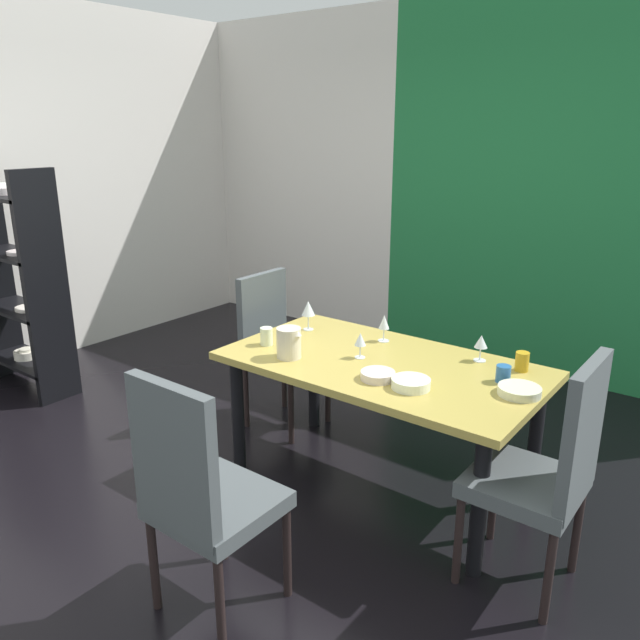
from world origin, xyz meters
TOP-DOWN VIEW (x-y plane):
  - ground_plane at (0.00, 0.00)m, footprint 5.24×5.21m
  - back_panel_interior at (-1.55, 2.56)m, footprint 2.14×0.10m
  - garden_window_panel at (1.07, 2.56)m, footprint 3.11×0.10m
  - dining_table at (0.75, 0.40)m, footprint 1.63×0.89m
  - chair_head_near at (0.70, -0.82)m, footprint 0.44×0.44m
  - chair_left_far at (-0.20, 0.66)m, footprint 0.45×0.44m
  - chair_right_near at (1.70, 0.15)m, footprint 0.44×0.44m
  - display_shelf at (-2.06, -0.04)m, footprint 0.82×0.31m
  - wine_glass_north at (0.12, 0.58)m, footprint 0.08×0.08m
  - wine_glass_corner at (0.58, 0.68)m, footprint 0.07×0.07m
  - wine_glass_rear at (0.62, 0.38)m, footprint 0.06×0.06m
  - wine_glass_right at (1.14, 0.72)m, footprint 0.07×0.07m
  - serving_bowl_center at (1.46, 0.43)m, footprint 0.19×0.19m
  - serving_bowl_front at (1.03, 0.20)m, footprint 0.18×0.18m
  - serving_bowl_left at (0.85, 0.19)m, footprint 0.17×0.17m
  - cup_near_shelf at (1.34, 0.52)m, footprint 0.07×0.07m
  - cup_near_window at (0.10, 0.23)m, footprint 0.07×0.07m
  - cup_south at (1.36, 0.71)m, footprint 0.07×0.07m
  - pitcher_west at (0.33, 0.16)m, footprint 0.15×0.13m

SIDE VIEW (x-z plane):
  - ground_plane at x=0.00m, z-range -0.02..0.00m
  - chair_left_far at x=-0.20m, z-range 0.06..1.05m
  - chair_head_near at x=0.70m, z-range 0.05..1.09m
  - chair_right_near at x=1.70m, z-range 0.05..1.10m
  - dining_table at x=0.75m, z-range 0.27..1.00m
  - serving_bowl_center at x=1.46m, z-range 0.73..0.77m
  - serving_bowl_left at x=0.85m, z-range 0.73..0.77m
  - serving_bowl_front at x=1.03m, z-range 0.73..0.77m
  - cup_near_shelf at x=1.34m, z-range 0.73..0.81m
  - cup_south at x=1.36m, z-range 0.73..0.82m
  - cup_near_window at x=0.10m, z-range 0.73..0.82m
  - pitcher_west at x=0.33m, z-range 0.73..0.89m
  - display_shelf at x=-2.06m, z-range 0.00..1.62m
  - wine_glass_rear at x=0.62m, z-range 0.75..0.89m
  - wine_glass_right at x=1.14m, z-range 0.76..0.90m
  - wine_glass_corner at x=0.58m, z-range 0.76..0.91m
  - wine_glass_north at x=0.12m, z-range 0.77..0.94m
  - back_panel_interior at x=-1.55m, z-range 0.00..2.84m
  - garden_window_panel at x=1.07m, z-range 0.00..2.84m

